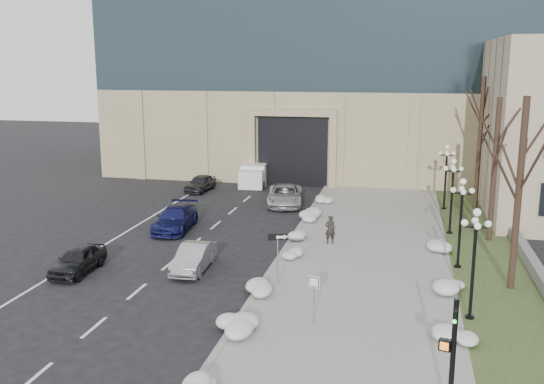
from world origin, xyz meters
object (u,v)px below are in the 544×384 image
Objects in this scene: car_a at (78,260)px; car_d at (285,195)px; keep_sign at (314,290)px; traffic_signal at (451,362)px; box_truck at (255,174)px; one_way_sign at (281,243)px; lamppost_d at (446,168)px; car_b at (194,258)px; lamppost_b at (461,211)px; lamppost_c at (452,186)px; car_e at (200,183)px; car_c at (175,219)px; lamppost_a at (475,249)px; pedestrian at (330,229)px.

car_a is 18.31m from car_d.
traffic_signal reaches higher than keep_sign.
box_truck reaches higher than car_a.
one_way_sign is 19.33m from lamppost_d.
lamppost_d is at bearing 47.74° from car_b.
car_b is at bearing 14.67° from car_a.
keep_sign is 0.46× the size of lamppost_b.
box_truck is 20.31m from lamppost_c.
car_e is 1.79× the size of keep_sign.
car_c is at bearing -101.05° from box_truck.
lamppost_a is (15.59, -25.83, 2.15)m from box_truck.
car_c is at bearing -171.34° from lamppost_c.
pedestrian is (9.99, -1.17, 0.22)m from car_c.
keep_sign is at bearing -112.20° from lamppost_c.
pedestrian is 11.76m from lamppost_a.
car_a is 20.20m from car_e.
keep_sign is at bearing -77.42° from box_truck.
lamppost_c is at bearing 29.45° from car_a.
car_e is 5.33m from box_truck.
car_d reaches higher than car_c.
traffic_signal is (15.62, -18.14, 1.20)m from car_c.
lamppost_b is at bearing -34.25° from car_e.
car_b is 1.84× the size of keep_sign.
pedestrian is (12.34, -12.77, 0.28)m from car_e.
one_way_sign is (3.11, -16.50, 1.40)m from car_d.
box_truck is (-2.37, 22.41, 0.26)m from car_b.
pedestrian is 0.43× the size of traffic_signal.
lamppost_c is at bearing 90.00° from lamppost_a.
car_e is at bearing 172.59° from lamppost_d.
one_way_sign is at bearing 59.00° from pedestrian.
traffic_signal reaches higher than car_d.
keep_sign is at bearing -160.83° from lamppost_a.
lamppost_b is (6.18, 8.65, 1.46)m from keep_sign.
car_d is at bearing 125.41° from traffic_signal.
lamppost_a is (11.50, -18.61, 2.33)m from car_d.
car_d is (5.46, 8.19, 0.01)m from car_c.
car_a is 0.73× the size of car_d.
car_b is at bearing -144.06° from lamppost_c.
car_c is 1.07× the size of lamppost_b.
traffic_signal is at bearing -29.89° from car_a.
car_d is 2.06× the size of one_way_sign.
car_c is 1.95× the size of one_way_sign.
car_e is 19.61m from lamppost_d.
lamppost_c is (19.30, -9.01, 2.40)m from car_e.
lamppost_a is 1.00× the size of lamppost_d.
keep_sign is at bearing -54.82° from car_c.
car_a is at bearing 174.48° from lamppost_a.
lamppost_d is (15.59, -6.33, 2.15)m from box_truck.
one_way_sign is (10.91, -19.90, 1.48)m from car_e.
lamppost_d is (1.33, 27.22, 1.13)m from traffic_signal.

